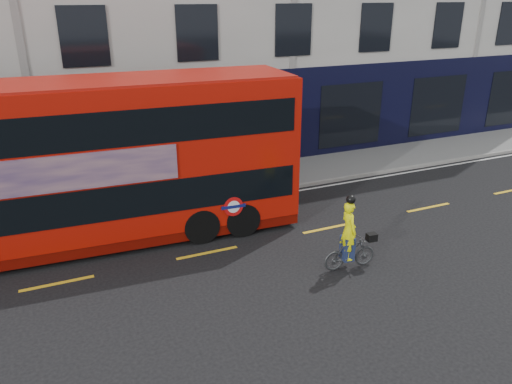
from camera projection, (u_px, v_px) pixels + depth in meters
ground at (62, 316)px, 11.36m from camera, size 120.00×120.00×0.00m
pavement at (47, 209)px, 16.86m from camera, size 60.00×3.00×0.12m
kerb at (50, 227)px, 15.59m from camera, size 60.00×0.12×0.13m
road_edge_line at (51, 232)px, 15.35m from camera, size 58.00×0.10×0.01m
lane_dashes at (57, 284)px, 12.63m from camera, size 58.00×0.12×0.01m
bus at (95, 163)px, 14.03m from camera, size 11.81×3.30×4.71m
cyclist at (350, 244)px, 13.10m from camera, size 1.51×0.61×2.12m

